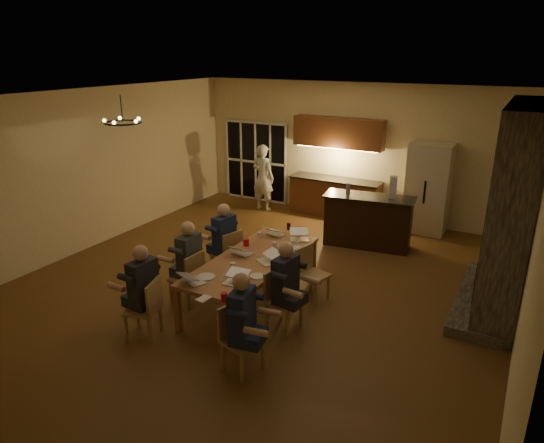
{
  "coord_description": "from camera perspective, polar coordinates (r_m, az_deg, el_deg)",
  "views": [
    {
      "loc": [
        3.83,
        -6.57,
        3.88
      ],
      "look_at": [
        0.07,
        0.3,
        1.11
      ],
      "focal_mm": 32.0,
      "sensor_mm": 36.0,
      "label": 1
    }
  ],
  "objects": [
    {
      "name": "chair_left_far",
      "position": [
        8.75,
        -5.45,
        -3.73
      ],
      "size": [
        0.54,
        0.54,
        0.89
      ],
      "primitive_type": null,
      "rotation": [
        0.0,
        0.0,
        -1.84
      ],
      "color": "tan",
      "rests_on": "ground"
    },
    {
      "name": "can_right",
      "position": [
        7.81,
        1.82,
        -3.67
      ],
      "size": [
        0.06,
        0.06,
        0.12
      ],
      "primitive_type": "cylinder",
      "color": "#B2B2B7",
      "rests_on": "dining_table"
    },
    {
      "name": "chair_right_mid",
      "position": [
        7.14,
        1.46,
        -9.28
      ],
      "size": [
        0.5,
        0.5,
        0.89
      ],
      "primitive_type": null,
      "rotation": [
        0.0,
        0.0,
        1.42
      ],
      "color": "tan",
      "rests_on": "ground"
    },
    {
      "name": "left_wall",
      "position": [
        10.49,
        -20.97,
        5.63
      ],
      "size": [
        0.04,
        9.0,
        3.2
      ],
      "primitive_type": "cube",
      "color": "beige",
      "rests_on": "ground"
    },
    {
      "name": "redcup_far",
      "position": [
        8.78,
        3.32,
        -1.01
      ],
      "size": [
        0.09,
        0.09,
        0.12
      ],
      "primitive_type": "cylinder",
      "color": "#B50C1C",
      "rests_on": "dining_table"
    },
    {
      "name": "chair_left_mid",
      "position": [
        7.93,
        -10.07,
        -6.53
      ],
      "size": [
        0.47,
        0.47,
        0.89
      ],
      "primitive_type": null,
      "rotation": [
        0.0,
        0.0,
        -1.63
      ],
      "color": "tan",
      "rests_on": "ground"
    },
    {
      "name": "redcup_mid",
      "position": [
        8.22,
        -3.06,
        -2.47
      ],
      "size": [
        0.1,
        0.1,
        0.12
      ],
      "primitive_type": "cylinder",
      "color": "#B50C1C",
      "rests_on": "dining_table"
    },
    {
      "name": "laptop_d",
      "position": [
        7.56,
        -0.64,
        -4.04
      ],
      "size": [
        0.42,
        0.4,
        0.23
      ],
      "primitive_type": null,
      "rotation": [
        0.0,
        0.0,
        -0.52
      ],
      "color": "silver",
      "rests_on": "dining_table"
    },
    {
      "name": "fireplace",
      "position": [
        8.09,
        26.51,
        1.02
      ],
      "size": [
        0.58,
        2.5,
        3.2
      ],
      "primitive_type": "cube",
      "color": "#746D5B",
      "rests_on": "ground"
    },
    {
      "name": "kitchenette",
      "position": [
        11.84,
        7.54,
        6.23
      ],
      "size": [
        2.24,
        0.68,
        2.4
      ],
      "primitive_type": null,
      "color": "#5F291B",
      "rests_on": "ground"
    },
    {
      "name": "standing_person",
      "position": [
        12.31,
        -1.06,
        5.21
      ],
      "size": [
        0.66,
        0.48,
        1.69
      ],
      "primitive_type": "imported",
      "rotation": [
        0.0,
        0.0,
        3.02
      ],
      "color": "silver",
      "rests_on": "ground"
    },
    {
      "name": "right_wall",
      "position": [
        6.95,
        28.52,
        -2.13
      ],
      "size": [
        0.04,
        9.0,
        3.2
      ],
      "primitive_type": "cube",
      "color": "beige",
      "rests_on": "ground"
    },
    {
      "name": "person_left_mid",
      "position": [
        7.86,
        -9.66,
        -4.76
      ],
      "size": [
        0.61,
        0.61,
        1.38
      ],
      "primitive_type": null,
      "rotation": [
        0.0,
        0.0,
        -1.55
      ],
      "color": "#363A40",
      "rests_on": "ground"
    },
    {
      "name": "chair_right_near",
      "position": [
        6.27,
        -3.5,
        -13.75
      ],
      "size": [
        0.54,
        0.54,
        0.89
      ],
      "primitive_type": null,
      "rotation": [
        0.0,
        0.0,
        1.31
      ],
      "color": "tan",
      "rests_on": "ground"
    },
    {
      "name": "plate_left",
      "position": [
        7.18,
        -7.77,
        -6.47
      ],
      "size": [
        0.26,
        0.26,
        0.02
      ],
      "primitive_type": "cylinder",
      "color": "white",
      "rests_on": "dining_table"
    },
    {
      "name": "person_right_mid",
      "position": [
        6.99,
        1.58,
        -7.69
      ],
      "size": [
        0.66,
        0.66,
        1.38
      ],
      "primitive_type": null,
      "rotation": [
        0.0,
        0.0,
        1.46
      ],
      "color": "#24272E",
      "rests_on": "ground"
    },
    {
      "name": "person_right_near",
      "position": [
        6.13,
        -3.53,
        -11.94
      ],
      "size": [
        0.69,
        0.69,
        1.38
      ],
      "primitive_type": null,
      "rotation": [
        0.0,
        0.0,
        1.73
      ],
      "color": "#1E2C4C",
      "rests_on": "ground"
    },
    {
      "name": "laptop_f",
      "position": [
        8.45,
        3.26,
        -1.47
      ],
      "size": [
        0.42,
        0.4,
        0.23
      ],
      "primitive_type": null,
      "rotation": [
        0.0,
        0.0,
        0.53
      ],
      "color": "silver",
      "rests_on": "dining_table"
    },
    {
      "name": "chair_right_far",
      "position": [
        7.93,
        4.88,
        -6.25
      ],
      "size": [
        0.54,
        0.54,
        0.89
      ],
      "primitive_type": null,
      "rotation": [
        0.0,
        0.0,
        1.32
      ],
      "color": "tan",
      "rests_on": "ground"
    },
    {
      "name": "person_left_near",
      "position": [
        7.11,
        -14.82,
        -7.88
      ],
      "size": [
        0.63,
        0.63,
        1.38
      ],
      "primitive_type": null,
      "rotation": [
        0.0,
        0.0,
        -1.62
      ],
      "color": "#24272E",
      "rests_on": "ground"
    },
    {
      "name": "plate_near",
      "position": [
        7.14,
        -1.75,
        -6.46
      ],
      "size": [
        0.22,
        0.22,
        0.02
      ],
      "primitive_type": "cylinder",
      "color": "white",
      "rests_on": "dining_table"
    },
    {
      "name": "refrigerator",
      "position": [
        11.26,
        17.88,
        3.71
      ],
      "size": [
        0.9,
        0.68,
        2.0
      ],
      "primitive_type": "cube",
      "color": "beige",
      "rests_on": "ground"
    },
    {
      "name": "laptop_b",
      "position": [
        6.9,
        -4.39,
        -6.49
      ],
      "size": [
        0.34,
        0.31,
        0.23
      ],
      "primitive_type": null,
      "rotation": [
        0.0,
        0.0,
        0.09
      ],
      "color": "silver",
      "rests_on": "dining_table"
    },
    {
      "name": "bar_island",
      "position": [
        10.22,
        11.22,
        0.03
      ],
      "size": [
        1.9,
        0.92,
        1.08
      ],
      "primitive_type": "cube",
      "rotation": [
        0.0,
        0.0,
        0.13
      ],
      "color": "black",
      "rests_on": "ground"
    },
    {
      "name": "ceiling",
      "position": [
        7.63,
        -1.62,
        14.51
      ],
      "size": [
        8.0,
        9.0,
        0.04
      ],
      "primitive_type": "cube",
      "color": "white",
      "rests_on": "back_wall"
    },
    {
      "name": "can_silver",
      "position": [
        7.16,
        -4.31,
        -5.97
      ],
      "size": [
        0.07,
        0.07,
        0.12
      ],
      "primitive_type": "cylinder",
      "color": "#B2B2B7",
      "rests_on": "dining_table"
    },
    {
      "name": "laptop_e",
      "position": [
        8.68,
        0.49,
        -0.85
      ],
      "size": [
        0.37,
        0.34,
        0.23
      ],
      "primitive_type": null,
      "rotation": [
        0.0,
        0.0,
        2.92
      ],
      "color": "silver",
      "rests_on": "dining_table"
    },
    {
      "name": "mug_back",
      "position": [
        8.57,
        -1.45,
        -1.59
      ],
      "size": [
        0.08,
        0.08,
        0.1
      ],
      "primitive_type": "cylinder",
      "color": "white",
      "rests_on": "dining_table"
    },
    {
      "name": "can_cola",
      "position": [
        8.96,
        1.97,
        -0.57
      ],
      "size": [
        0.07,
        0.07,
        0.12
      ],
      "primitive_type": "cylinder",
      "color": "#3F0F0C",
      "rests_on": "dining_table"
    },
    {
      "name": "redcup_near",
      "position": [
        6.49,
        -5.65,
        -8.84
      ],
      "size": [
        0.09,
        0.09,
        0.12
      ],
      "primitive_type": "cylinder",
      "color": "#B50C1C",
      "rests_on": "dining_table"
    },
    {
      "name": "notepad",
      "position": [
        6.6,
        -8.04,
        -8.97
      ],
      "size": [
        0.16,
        0.21,
        0.01
      ],
      "primitive_type": "cube",
      "rotation": [
        0.0,
        0.0,
        -0.12
      ],
      "color": "white",
      "rests_on": "dining_table"
    },
    {
      "name": "plate_far",
      "position": [
        8.1,
        2.75,
        -3.21
      ],
      "size": [
        0.26,
        0.26,
        0.02
      ],
      "primitive_type": "cylinder",
      "color": "white",
      "rests_on": "dining_table"
    },
    {
      "name": "french_doors",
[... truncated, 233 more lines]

